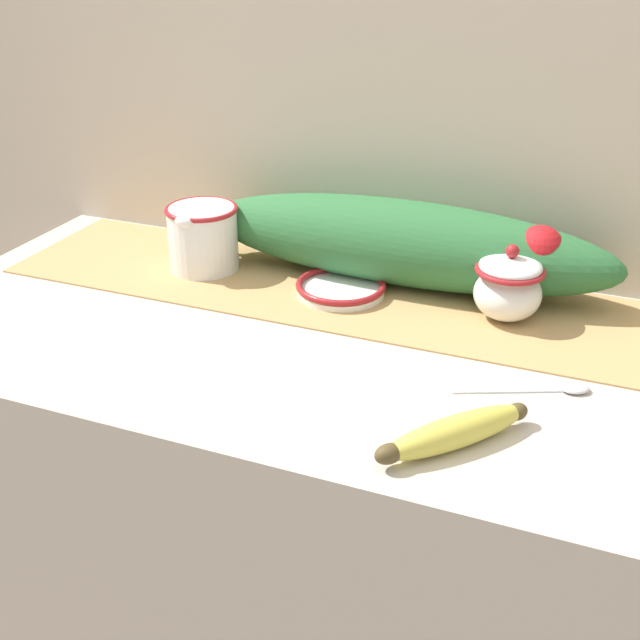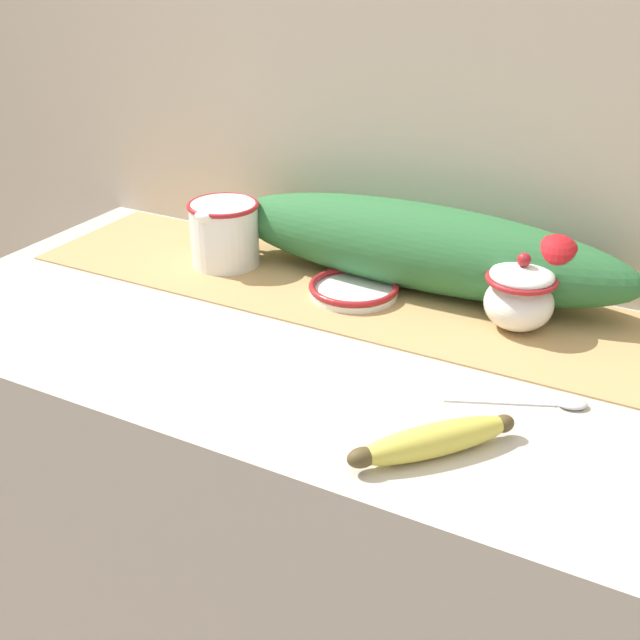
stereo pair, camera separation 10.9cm
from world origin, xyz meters
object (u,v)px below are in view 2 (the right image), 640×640
(cream_pitcher, at_px, (225,231))
(banana, at_px, (433,440))
(sugar_bowl, at_px, (520,295))
(small_dish, at_px, (354,289))
(spoon, at_px, (561,403))

(cream_pitcher, height_order, banana, cream_pitcher)
(cream_pitcher, height_order, sugar_bowl, sugar_bowl)
(banana, bearing_deg, cream_pitcher, 146.13)
(cream_pitcher, bearing_deg, small_dish, -2.96)
(banana, relative_size, spoon, 1.04)
(cream_pitcher, bearing_deg, spoon, -15.99)
(cream_pitcher, relative_size, banana, 0.81)
(cream_pitcher, height_order, spoon, cream_pitcher)
(small_dish, bearing_deg, spoon, -24.16)
(small_dish, bearing_deg, banana, -51.73)
(spoon, bearing_deg, cream_pitcher, 140.66)
(cream_pitcher, xyz_separation_m, sugar_bowl, (0.51, -0.00, -0.01))
(sugar_bowl, relative_size, banana, 0.67)
(sugar_bowl, xyz_separation_m, banana, (0.00, -0.34, -0.04))
(banana, xyz_separation_m, spoon, (0.10, 0.17, -0.01))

